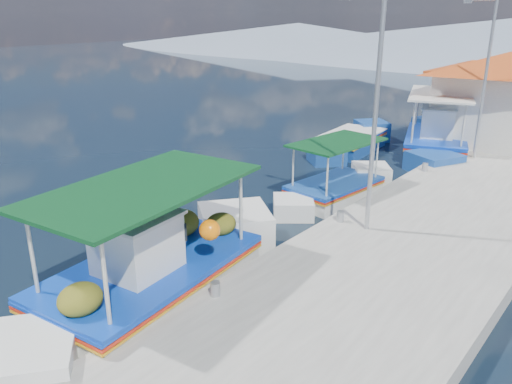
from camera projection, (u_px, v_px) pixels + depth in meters
The scene contains 9 objects.
ground at pixel (192, 226), 15.04m from camera, with size 160.00×160.00×0.00m, color black.
quay at pixel (464, 206), 15.84m from camera, with size 5.00×44.00×0.50m, color #AEACA3.
bollards at pixel (392, 186), 16.40m from camera, with size 0.20×17.20×0.30m.
main_caique at pixel (155, 273), 11.18m from camera, with size 3.24×8.81×2.92m.
caique_green_canopy at pixel (335, 190), 17.08m from camera, with size 2.18×5.90×2.22m.
caique_blue_hull at pixel (351, 143), 23.05m from camera, with size 2.33×6.70×1.20m.
caique_far at pixel (436, 141), 22.54m from camera, with size 4.30×7.88×2.94m.
lamp_post_near at pixel (373, 103), 12.53m from camera, with size 1.21×0.14×6.00m.
lamp_post_far at pixel (484, 71), 19.11m from camera, with size 1.21×0.14×6.00m.
Camera 1 is at (10.19, -9.54, 6.00)m, focal length 35.81 mm.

